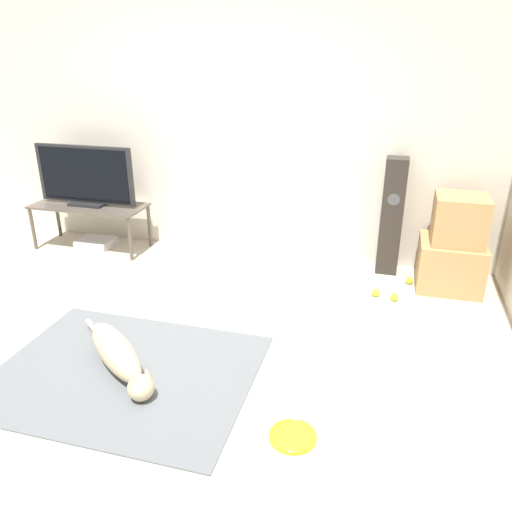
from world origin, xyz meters
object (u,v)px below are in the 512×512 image
at_px(cardboard_box_upper, 460,220).
at_px(tennis_ball_loose_on_carpet, 394,297).
at_px(tennis_ball_by_boxes, 376,293).
at_px(game_console, 96,243).
at_px(dog, 118,355).
at_px(tv, 85,176).
at_px(frisbee, 293,436).
at_px(floor_speaker, 392,217).
at_px(tv_stand, 89,210).
at_px(tennis_ball_near_speaker, 409,280).
at_px(cardboard_box_lower, 450,264).

bearing_deg(cardboard_box_upper, tennis_ball_loose_on_carpet, -139.18).
bearing_deg(tennis_ball_by_boxes, game_console, 172.46).
distance_m(tennis_ball_loose_on_carpet, game_console, 3.06).
distance_m(dog, tv, 2.38).
height_order(frisbee, floor_speaker, floor_speaker).
height_order(tv_stand, tennis_ball_by_boxes, tv_stand).
bearing_deg(game_console, tennis_ball_loose_on_carpet, -7.90).
xyz_separation_m(frisbee, tv, (-2.55, 2.15, 0.74)).
bearing_deg(tv_stand, tennis_ball_near_speaker, -0.63).
bearing_deg(floor_speaker, frisbee, -99.78).
bearing_deg(floor_speaker, tv, -176.17).
bearing_deg(dog, tv_stand, 126.07).
height_order(frisbee, cardboard_box_lower, cardboard_box_lower).
distance_m(cardboard_box_lower, tv_stand, 3.48).
bearing_deg(tv_stand, tv, 90.00).
bearing_deg(game_console, dog, -54.51).
bearing_deg(floor_speaker, tennis_ball_loose_on_carpet, -81.80).
height_order(cardboard_box_lower, floor_speaker, floor_speaker).
xyz_separation_m(cardboard_box_lower, tv_stand, (-3.48, -0.01, 0.20)).
relative_size(frisbee, tv_stand, 0.22).
bearing_deg(floor_speaker, tennis_ball_near_speaker, -48.65).
bearing_deg(floor_speaker, dog, -127.90).
distance_m(tennis_ball_near_speaker, game_console, 3.15).
bearing_deg(frisbee, dog, 166.23).
xyz_separation_m(cardboard_box_lower, cardboard_box_upper, (0.02, -0.01, 0.41)).
distance_m(cardboard_box_lower, cardboard_box_upper, 0.41).
bearing_deg(cardboard_box_upper, cardboard_box_lower, 152.68).
distance_m(dog, frisbee, 1.24).
bearing_deg(frisbee, tv_stand, 139.85).
height_order(tennis_ball_by_boxes, tennis_ball_loose_on_carpet, same).
xyz_separation_m(tv, tennis_ball_by_boxes, (2.89, -0.36, -0.72)).
height_order(frisbee, tennis_ball_near_speaker, tennis_ball_near_speaker).
bearing_deg(tv, cardboard_box_lower, 0.06).
height_order(dog, game_console, dog).
xyz_separation_m(cardboard_box_lower, tennis_ball_near_speaker, (-0.32, -0.04, -0.17)).
height_order(cardboard_box_lower, cardboard_box_upper, cardboard_box_upper).
bearing_deg(tv, frisbee, -40.18).
bearing_deg(cardboard_box_upper, tennis_ball_near_speaker, -174.36).
bearing_deg(frisbee, tennis_ball_near_speaker, 73.86).
bearing_deg(dog, tennis_ball_loose_on_carpet, 40.93).
height_order(tv_stand, tv, tv).
bearing_deg(cardboard_box_lower, tennis_ball_near_speaker, -172.57).
distance_m(dog, cardboard_box_lower, 2.83).
bearing_deg(tennis_ball_by_boxes, cardboard_box_upper, 30.28).
bearing_deg(cardboard_box_lower, game_console, 179.66).
bearing_deg(cardboard_box_lower, dog, -138.75).
height_order(tennis_ball_by_boxes, tennis_ball_near_speaker, same).
xyz_separation_m(dog, tennis_ball_near_speaker, (1.81, 1.82, -0.09)).
relative_size(dog, tennis_ball_by_boxes, 13.04).
xyz_separation_m(cardboard_box_lower, tennis_ball_loose_on_carpet, (-0.44, -0.40, -0.17)).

